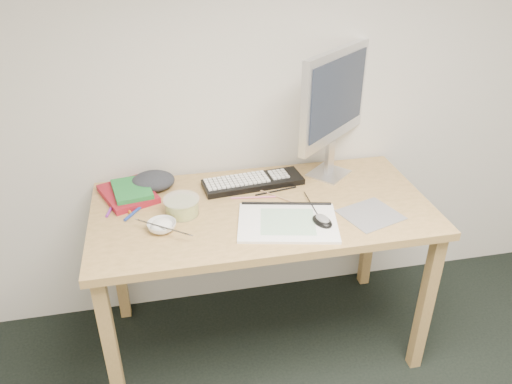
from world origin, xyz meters
The scene contains 18 objects.
desk centered at (-0.32, 1.43, 0.67)m, with size 1.40×0.70×0.75m.
mousepad centered at (0.09, 1.27, 0.75)m, with size 0.22×0.20×0.00m, color slate.
sketchpad centered at (-0.25, 1.28, 0.76)m, with size 0.38×0.27×0.01m, color silver.
keyboard centered at (-0.32, 1.62, 0.76)m, with size 0.44×0.14×0.03m, color black.
monitor centered at (0.04, 1.65, 1.11)m, with size 0.40×0.35×0.58m.
mouse centered at (-0.12, 1.24, 0.78)m, with size 0.06×0.10×0.03m, color black.
rice_bowl centered at (-0.73, 1.33, 0.77)m, with size 0.11×0.11×0.03m, color white.
chopsticks centered at (-0.73, 1.29, 0.79)m, with size 0.02×0.02×0.25m, color silver.
fruit_tub centered at (-0.65, 1.44, 0.79)m, with size 0.15×0.15×0.07m, color #D4C34B.
book_red centered at (-0.87, 1.62, 0.76)m, with size 0.19×0.26×0.03m, color maroon.
book_green centered at (-0.85, 1.62, 0.79)m, with size 0.15×0.21×0.02m, color #1C712F.
cloth_lump centered at (-0.76, 1.68, 0.78)m, with size 0.16×0.13×0.07m, color #222329.
pencil_pink centered at (-0.34, 1.50, 0.75)m, with size 0.01×0.01×0.19m, color #D06897.
pencil_tan centered at (-0.24, 1.49, 0.75)m, with size 0.01×0.01×0.19m, color tan.
pencil_black centered at (-0.24, 1.54, 0.75)m, with size 0.01×0.01×0.19m, color black.
marker_blue centered at (-0.84, 1.48, 0.76)m, with size 0.01×0.01×0.14m, color navy.
marker_orange centered at (-0.87, 1.53, 0.76)m, with size 0.01×0.01×0.13m, color #C16A16.
marker_purple centered at (-0.93, 1.53, 0.76)m, with size 0.01×0.01×0.13m, color purple.
Camera 1 is at (-0.71, -0.30, 1.82)m, focal length 35.00 mm.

